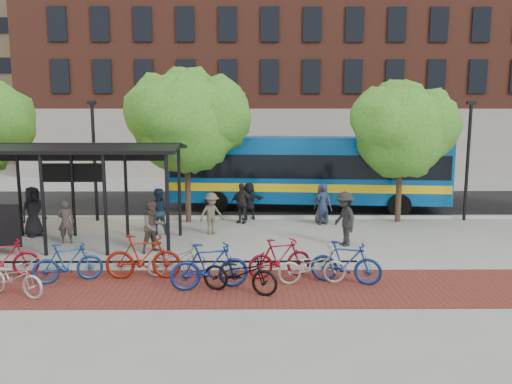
{
  "coord_description": "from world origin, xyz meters",
  "views": [
    {
      "loc": [
        -0.26,
        -17.68,
        4.53
      ],
      "look_at": [
        -0.12,
        1.32,
        1.6
      ],
      "focal_mm": 35.0,
      "sensor_mm": 36.0,
      "label": 1
    }
  ],
  "objects_px": {
    "bike_8": "(240,273)",
    "pedestrian_2": "(158,211)",
    "lamp_post_right": "(468,157)",
    "pedestrian_9": "(345,219)",
    "bike_1": "(3,259)",
    "pedestrian_6": "(322,204)",
    "pedestrian_1": "(66,222)",
    "bike_10": "(312,266)",
    "lamp_post_left": "(94,158)",
    "bike_5": "(143,257)",
    "tree_b": "(189,117)",
    "bike_3": "(68,263)",
    "pedestrian_0": "(33,212)",
    "pedestrian_7": "(323,204)",
    "pedestrian_3": "(212,214)",
    "bike_9": "(280,258)",
    "pedestrian_4": "(242,203)",
    "bus_shelter": "(24,160)",
    "bus": "(307,168)",
    "tree_c": "(403,127)",
    "pedestrian_5": "(249,201)",
    "bike_11": "(346,262)",
    "pedestrian_8": "(153,227)",
    "bike_7": "(210,266)",
    "bike_6": "(177,259)",
    "bike_2": "(14,277)"
  },
  "relations": [
    {
      "from": "bike_8",
      "to": "pedestrian_2",
      "type": "relative_size",
      "value": 1.13
    },
    {
      "from": "pedestrian_2",
      "to": "lamp_post_right",
      "type": "bearing_deg",
      "value": -176.18
    },
    {
      "from": "bike_8",
      "to": "pedestrian_9",
      "type": "distance_m",
      "value": 5.93
    },
    {
      "from": "bike_1",
      "to": "pedestrian_6",
      "type": "relative_size",
      "value": 1.11
    },
    {
      "from": "pedestrian_1",
      "to": "pedestrian_6",
      "type": "bearing_deg",
      "value": -171.2
    },
    {
      "from": "bike_10",
      "to": "pedestrian_2",
      "type": "distance_m",
      "value": 7.8
    },
    {
      "from": "lamp_post_left",
      "to": "bike_5",
      "type": "bearing_deg",
      "value": -64.71
    },
    {
      "from": "pedestrian_9",
      "to": "tree_b",
      "type": "bearing_deg",
      "value": -140.71
    },
    {
      "from": "pedestrian_6",
      "to": "bike_3",
      "type": "bearing_deg",
      "value": 72.58
    },
    {
      "from": "pedestrian_6",
      "to": "pedestrian_9",
      "type": "relative_size",
      "value": 0.88
    },
    {
      "from": "pedestrian_1",
      "to": "pedestrian_2",
      "type": "relative_size",
      "value": 0.88
    },
    {
      "from": "pedestrian_0",
      "to": "pedestrian_1",
      "type": "height_order",
      "value": "pedestrian_0"
    },
    {
      "from": "lamp_post_right",
      "to": "pedestrian_7",
      "type": "bearing_deg",
      "value": -172.04
    },
    {
      "from": "pedestrian_3",
      "to": "pedestrian_6",
      "type": "bearing_deg",
      "value": -10.95
    },
    {
      "from": "bike_5",
      "to": "pedestrian_6",
      "type": "height_order",
      "value": "pedestrian_6"
    },
    {
      "from": "bike_9",
      "to": "pedestrian_4",
      "type": "distance_m",
      "value": 7.32
    },
    {
      "from": "bus_shelter",
      "to": "bike_8",
      "type": "height_order",
      "value": "bus_shelter"
    },
    {
      "from": "lamp_post_right",
      "to": "bus",
      "type": "distance_m",
      "value": 7.14
    },
    {
      "from": "tree_c",
      "to": "tree_b",
      "type": "bearing_deg",
      "value": 180.0
    },
    {
      "from": "pedestrian_3",
      "to": "lamp_post_left",
      "type": "bearing_deg",
      "value": 119.51
    },
    {
      "from": "bike_9",
      "to": "pedestrian_6",
      "type": "xyz_separation_m",
      "value": [
        2.18,
        7.14,
        0.28
      ]
    },
    {
      "from": "pedestrian_2",
      "to": "pedestrian_5",
      "type": "distance_m",
      "value": 4.4
    },
    {
      "from": "tree_b",
      "to": "bike_11",
      "type": "height_order",
      "value": "tree_b"
    },
    {
      "from": "bus",
      "to": "pedestrian_6",
      "type": "bearing_deg",
      "value": -78.31
    },
    {
      "from": "lamp_post_right",
      "to": "bike_11",
      "type": "relative_size",
      "value": 2.65
    },
    {
      "from": "pedestrian_8",
      "to": "tree_b",
      "type": "bearing_deg",
      "value": 41.37
    },
    {
      "from": "lamp_post_right",
      "to": "pedestrian_6",
      "type": "xyz_separation_m",
      "value": [
        -6.3,
        -0.59,
        -1.9
      ]
    },
    {
      "from": "bike_1",
      "to": "pedestrian_5",
      "type": "distance_m",
      "value": 10.51
    },
    {
      "from": "bike_9",
      "to": "pedestrian_6",
      "type": "bearing_deg",
      "value": -34.74
    },
    {
      "from": "tree_b",
      "to": "bike_7",
      "type": "distance_m",
      "value": 9.39
    },
    {
      "from": "bike_1",
      "to": "bike_6",
      "type": "bearing_deg",
      "value": -109.91
    },
    {
      "from": "tree_b",
      "to": "pedestrian_0",
      "type": "xyz_separation_m",
      "value": [
        -5.6,
        -2.57,
        -3.51
      ]
    },
    {
      "from": "lamp_post_left",
      "to": "bike_1",
      "type": "height_order",
      "value": "lamp_post_left"
    },
    {
      "from": "tree_c",
      "to": "bike_10",
      "type": "relative_size",
      "value": 3.15
    },
    {
      "from": "bike_2",
      "to": "pedestrian_6",
      "type": "distance_m",
      "value": 12.41
    },
    {
      "from": "bike_8",
      "to": "bike_5",
      "type": "bearing_deg",
      "value": 86.1
    },
    {
      "from": "bus",
      "to": "bike_9",
      "type": "distance_m",
      "value": 10.53
    },
    {
      "from": "lamp_post_right",
      "to": "bike_10",
      "type": "xyz_separation_m",
      "value": [
        -7.64,
        -8.27,
        -2.25
      ]
    },
    {
      "from": "bus",
      "to": "bike_5",
      "type": "bearing_deg",
      "value": -113.05
    },
    {
      "from": "bike_2",
      "to": "bike_8",
      "type": "distance_m",
      "value": 5.69
    },
    {
      "from": "bike_6",
      "to": "pedestrian_5",
      "type": "distance_m",
      "value": 7.89
    },
    {
      "from": "bus_shelter",
      "to": "bike_1",
      "type": "distance_m",
      "value": 4.55
    },
    {
      "from": "bike_1",
      "to": "lamp_post_left",
      "type": "bearing_deg",
      "value": -26.16
    },
    {
      "from": "tree_c",
      "to": "pedestrian_4",
      "type": "distance_m",
      "value": 7.52
    },
    {
      "from": "bus_shelter",
      "to": "pedestrian_2",
      "type": "distance_m",
      "value": 5.0
    },
    {
      "from": "tree_c",
      "to": "pedestrian_8",
      "type": "distance_m",
      "value": 11.23
    },
    {
      "from": "lamp_post_right",
      "to": "pedestrian_3",
      "type": "xyz_separation_m",
      "value": [
        -10.82,
        -2.54,
        -1.94
      ]
    },
    {
      "from": "bus_shelter",
      "to": "pedestrian_9",
      "type": "bearing_deg",
      "value": -0.92
    },
    {
      "from": "pedestrian_3",
      "to": "pedestrian_5",
      "type": "bearing_deg",
      "value": 28.26
    },
    {
      "from": "lamp_post_left",
      "to": "lamp_post_right",
      "type": "height_order",
      "value": "same"
    }
  ]
}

